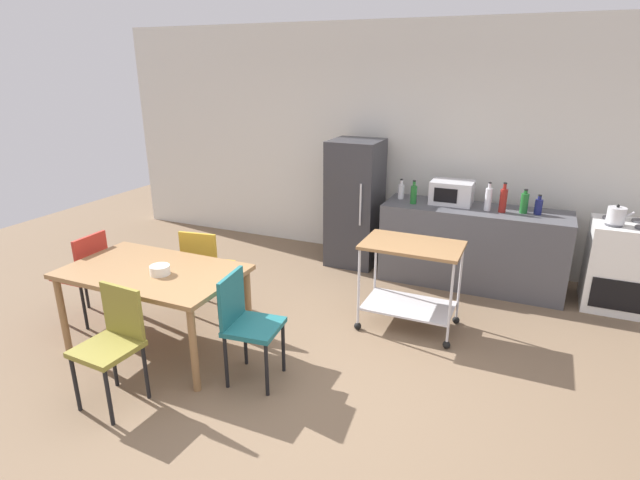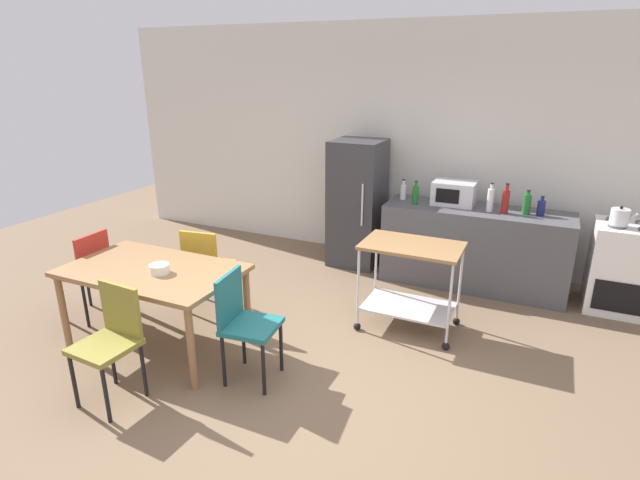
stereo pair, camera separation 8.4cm
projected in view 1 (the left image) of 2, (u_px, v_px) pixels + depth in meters
The scene contains 20 objects.
ground_plane at pixel (300, 389), 3.91m from camera, with size 12.00×12.00×0.00m, color brown.
back_wall at pixel (412, 145), 6.19m from camera, with size 8.40×0.12×2.90m, color silver.
kitchen_counter at pixel (472, 247), 5.66m from camera, with size 2.00×0.64×0.90m, color #4C4C51.
dining_table at pixel (153, 278), 4.28m from camera, with size 1.50×0.90×0.75m.
chair_teal at pixel (246, 320), 3.89m from camera, with size 0.44×0.44×0.89m.
chair_red at pixel (85, 271), 4.82m from camera, with size 0.41×0.41×0.89m.
chair_mustard at pixel (205, 265), 4.96m from camera, with size 0.45×0.45×0.89m.
chair_olive at pixel (113, 339), 3.63m from camera, with size 0.42×0.42×0.89m.
stove_oven at pixel (618, 266), 5.12m from camera, with size 0.60×0.61×0.92m.
refrigerator at pixel (355, 203), 6.19m from camera, with size 0.60×0.63×1.55m.
kitchen_cart at pixel (411, 272), 4.66m from camera, with size 0.91×0.57×0.85m.
bottle_olive_oil at pixel (401, 191), 5.87m from camera, with size 0.07×0.07×0.24m.
bottle_hot_sauce at pixel (414, 194), 5.67m from camera, with size 0.07×0.07×0.27m.
microwave at pixel (452, 192), 5.66m from camera, with size 0.46×0.35×0.26m.
bottle_wine at pixel (488, 199), 5.39m from camera, with size 0.07×0.07×0.31m.
bottle_sesame_oil at pixel (503, 200), 5.33m from camera, with size 0.08×0.08×0.32m.
bottle_soda at pixel (524, 203), 5.30m from camera, with size 0.08×0.08×0.26m.
bottle_sparkling_water at pixel (538, 206), 5.26m from camera, with size 0.08×0.08×0.21m.
fruit_bowl at pixel (160, 270), 4.15m from camera, with size 0.16×0.16×0.08m, color white.
kettle at pixel (616, 215), 4.90m from camera, with size 0.24×0.17×0.19m.
Camera 1 is at (1.48, -2.96, 2.40)m, focal length 28.14 mm.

